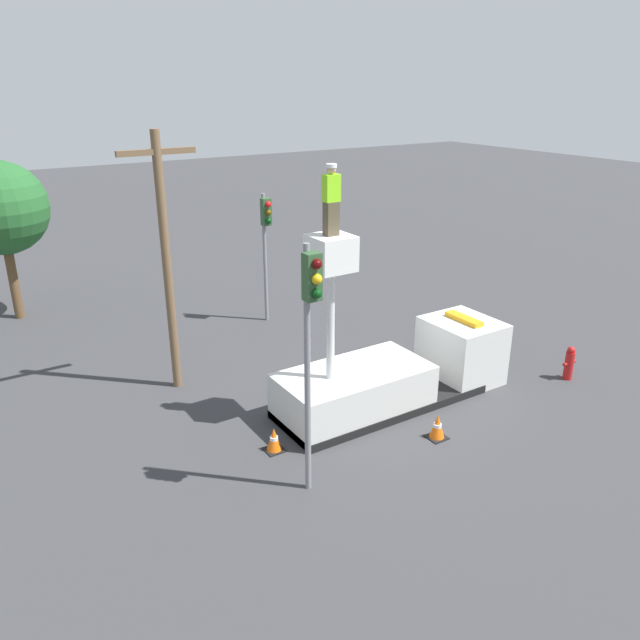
% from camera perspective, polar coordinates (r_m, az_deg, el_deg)
% --- Properties ---
extents(ground_plane, '(120.00, 120.00, 0.00)m').
position_cam_1_polar(ground_plane, '(18.59, 5.54, -7.68)').
color(ground_plane, '#38383A').
extents(bucket_truck, '(7.31, 2.27, 5.30)m').
position_cam_1_polar(bucket_truck, '(18.46, 6.82, -4.89)').
color(bucket_truck, black).
rests_on(bucket_truck, ground).
extents(worker, '(0.40, 0.26, 1.75)m').
position_cam_1_polar(worker, '(15.49, 1.03, 10.91)').
color(worker, brown).
rests_on(worker, bucket_truck).
extents(traffic_light_pole, '(0.34, 0.57, 5.87)m').
position_cam_1_polar(traffic_light_pole, '(13.02, -0.89, -0.51)').
color(traffic_light_pole, gray).
rests_on(traffic_light_pole, ground).
extents(traffic_light_across, '(0.34, 0.57, 5.00)m').
position_cam_1_polar(traffic_light_across, '(23.70, -4.97, 7.94)').
color(traffic_light_across, gray).
rests_on(traffic_light_across, ground).
extents(fire_hydrant, '(0.52, 0.28, 1.12)m').
position_cam_1_polar(fire_hydrant, '(21.27, 21.83, -3.68)').
color(fire_hydrant, red).
rests_on(fire_hydrant, ground).
extents(traffic_cone_rear, '(0.49, 0.49, 0.65)m').
position_cam_1_polar(traffic_cone_rear, '(16.30, -4.23, -10.88)').
color(traffic_cone_rear, black).
rests_on(traffic_cone_rear, ground).
extents(traffic_cone_curbside, '(0.50, 0.50, 0.68)m').
position_cam_1_polar(traffic_cone_curbside, '(17.05, 10.67, -9.59)').
color(traffic_cone_curbside, black).
rests_on(traffic_cone_curbside, ground).
extents(tree_left_bg, '(3.53, 3.53, 6.18)m').
position_cam_1_polar(tree_left_bg, '(26.69, -27.21, 9.04)').
color(tree_left_bg, brown).
rests_on(tree_left_bg, ground).
extents(utility_pole, '(2.20, 0.26, 7.69)m').
position_cam_1_polar(utility_pole, '(18.61, -13.90, 5.68)').
color(utility_pole, brown).
rests_on(utility_pole, ground).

